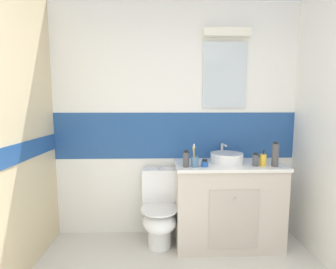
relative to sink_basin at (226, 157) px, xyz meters
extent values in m
cube|color=white|center=(-0.50, 0.27, -0.48)|extent=(3.20, 0.10, 0.85)
cube|color=#234C8C|center=(-0.50, 0.27, 0.20)|extent=(3.20, 0.10, 0.50)
cube|color=white|center=(-0.50, 0.27, 1.02)|extent=(3.20, 0.10, 1.15)
cube|color=silver|center=(0.01, 0.21, 0.84)|extent=(0.46, 0.02, 0.68)
cube|color=white|center=(0.01, 0.17, 1.26)|extent=(0.48, 0.10, 0.08)
cube|color=beige|center=(0.01, -0.02, -0.49)|extent=(1.04, 0.48, 0.82)
cube|color=white|center=(0.01, -0.03, -0.07)|extent=(1.06, 0.50, 0.03)
cube|color=#B6AD9F|center=(0.01, -0.26, -0.53)|extent=(0.47, 0.01, 0.57)
cylinder|color=silver|center=(0.01, -0.28, -0.33)|extent=(0.02, 0.02, 0.03)
cylinder|color=white|center=(0.00, 0.00, 0.00)|extent=(0.32, 0.32, 0.10)
cylinder|color=#AFB1BA|center=(0.00, 0.00, 0.04)|extent=(0.27, 0.27, 0.01)
cylinder|color=silver|center=(0.00, 0.19, 0.03)|extent=(0.03, 0.03, 0.17)
cylinder|color=silver|center=(0.00, 0.10, 0.11)|extent=(0.02, 0.15, 0.02)
cylinder|color=white|center=(-0.68, -0.06, -0.81)|extent=(0.24, 0.24, 0.18)
ellipsoid|color=white|center=(-0.68, -0.10, -0.61)|extent=(0.34, 0.42, 0.22)
cylinder|color=white|center=(-0.68, -0.10, -0.49)|extent=(0.37, 0.37, 0.02)
cube|color=white|center=(-0.68, 0.11, -0.32)|extent=(0.36, 0.17, 0.36)
cylinder|color=silver|center=(-0.68, 0.11, -0.13)|extent=(0.04, 0.04, 0.02)
cylinder|color=#4C7299|center=(-0.34, -0.16, -0.01)|extent=(0.07, 0.07, 0.10)
cylinder|color=gold|center=(-0.35, -0.14, 0.06)|extent=(0.01, 0.02, 0.17)
cube|color=white|center=(-0.35, -0.14, 0.15)|extent=(0.01, 0.02, 0.03)
cylinder|color=gold|center=(-0.35, -0.17, 0.06)|extent=(0.04, 0.03, 0.17)
cube|color=white|center=(-0.35, -0.17, 0.15)|extent=(0.02, 0.02, 0.03)
cylinder|color=yellow|center=(0.32, -0.13, 0.00)|extent=(0.06, 0.06, 0.11)
cylinder|color=#262626|center=(0.32, -0.13, 0.08)|extent=(0.01, 0.01, 0.04)
cylinder|color=#262626|center=(0.32, -0.15, 0.09)|extent=(0.01, 0.02, 0.01)
cylinder|color=#2659B2|center=(-0.25, -0.15, -0.03)|extent=(0.07, 0.07, 0.05)
cylinder|color=black|center=(-0.25, -0.15, 0.01)|extent=(0.05, 0.05, 0.02)
cylinder|color=#4C4C51|center=(-0.43, -0.16, 0.02)|extent=(0.06, 0.06, 0.14)
cylinder|color=black|center=(-0.43, -0.16, 0.10)|extent=(0.04, 0.04, 0.02)
cylinder|color=#4C4C51|center=(0.42, -0.16, 0.05)|extent=(0.06, 0.06, 0.22)
cylinder|color=black|center=(0.42, -0.16, 0.17)|extent=(0.04, 0.04, 0.02)
cylinder|color=#4C4C51|center=(0.24, -0.14, 0.00)|extent=(0.06, 0.06, 0.11)
cylinder|color=black|center=(0.24, -0.14, 0.06)|extent=(0.04, 0.04, 0.02)
camera|label=1|loc=(-0.67, -2.40, 0.52)|focal=26.13mm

